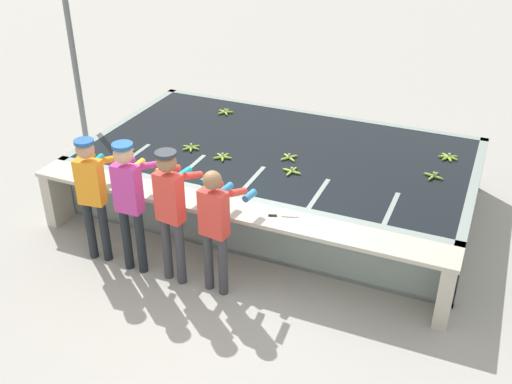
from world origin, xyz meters
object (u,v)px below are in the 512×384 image
object	(u,v)px
banana_bunch_floating_3	(125,151)
banana_bunch_floating_7	(434,176)
banana_bunch_floating_2	(292,171)
banana_bunch_ledge_0	(173,193)
worker_3	(216,221)
banana_bunch_floating_5	(223,157)
banana_bunch_floating_6	(191,147)
support_post_left	(76,69)
banana_bunch_floating_1	(289,157)
worker_2	(172,204)
banana_bunch_floating_0	(225,112)
knife_0	(279,216)
worker_1	(130,195)
worker_0	(93,188)
banana_bunch_floating_4	(449,157)

from	to	relation	value
banana_bunch_floating_3	banana_bunch_floating_7	distance (m)	4.24
banana_bunch_floating_2	banana_bunch_ledge_0	distance (m)	1.61
worker_3	banana_bunch_floating_5	bearing A→B (deg)	113.69
banana_bunch_floating_2	banana_bunch_floating_6	xyz separation A→B (m)	(-1.58, 0.12, -0.00)
support_post_left	banana_bunch_floating_1	bearing A→B (deg)	-3.19
worker_2	worker_3	bearing A→B (deg)	1.72
worker_2	banana_bunch_floating_0	xyz separation A→B (m)	(-0.87, 3.19, -0.19)
banana_bunch_ledge_0	knife_0	size ratio (longest dim) A/B	0.76
worker_1	banana_bunch_floating_2	size ratio (longest dim) A/B	6.08
banana_bunch_floating_3	support_post_left	distance (m)	1.88
banana_bunch_floating_6	support_post_left	world-z (taller)	support_post_left
banana_bunch_floating_7	knife_0	bearing A→B (deg)	-131.39
worker_2	banana_bunch_floating_5	world-z (taller)	worker_2
banana_bunch_floating_2	banana_bunch_ledge_0	size ratio (longest dim) A/B	1.10
worker_1	worker_3	world-z (taller)	worker_1
worker_0	banana_bunch_ledge_0	distance (m)	0.97
banana_bunch_floating_2	banana_bunch_floating_4	bearing A→B (deg)	34.26
worker_2	support_post_left	bearing A→B (deg)	143.23
banana_bunch_floating_6	support_post_left	xyz separation A→B (m)	(-2.25, 0.45, 0.75)
worker_0	banana_bunch_floating_4	bearing A→B (deg)	37.20
banana_bunch_floating_2	banana_bunch_floating_3	world-z (taller)	same
banana_bunch_floating_1	banana_bunch_floating_4	world-z (taller)	same
banana_bunch_floating_3	worker_0	bearing A→B (deg)	-71.91
banana_bunch_floating_0	support_post_left	xyz separation A→B (m)	(-2.11, -0.97, 0.75)
worker_0	worker_2	size ratio (longest dim) A/B	0.96
banana_bunch_floating_1	support_post_left	world-z (taller)	support_post_left
banana_bunch_floating_1	banana_bunch_floating_2	distance (m)	0.41
banana_bunch_ledge_0	banana_bunch_floating_7	bearing A→B (deg)	30.96
worker_0	banana_bunch_floating_2	world-z (taller)	worker_0
worker_3	worker_1	bearing A→B (deg)	-178.65
worker_0	banana_bunch_floating_6	distance (m)	1.80
worker_3	support_post_left	distance (m)	4.22
worker_3	banana_bunch_floating_5	xyz separation A→B (m)	(-0.73, 1.66, -0.09)
banana_bunch_floating_4	banana_bunch_ledge_0	world-z (taller)	banana_bunch_ledge_0
worker_3	banana_bunch_floating_4	bearing A→B (deg)	53.34
banana_bunch_floating_0	banana_bunch_floating_7	size ratio (longest dim) A/B	1.00
banana_bunch_floating_2	banana_bunch_floating_7	xyz separation A→B (m)	(1.75, 0.60, 0.00)
banana_bunch_floating_3	banana_bunch_floating_7	size ratio (longest dim) A/B	1.01
worker_3	worker_0	bearing A→B (deg)	-179.97
banana_bunch_ledge_0	knife_0	distance (m)	1.39
banana_bunch_floating_1	banana_bunch_ledge_0	bearing A→B (deg)	-122.69
banana_bunch_floating_3	banana_bunch_floating_6	size ratio (longest dim) A/B	1.00
worker_3	banana_bunch_ledge_0	distance (m)	0.98
worker_1	worker_2	bearing A→B (deg)	0.99
worker_1	banana_bunch_floating_2	bearing A→B (deg)	49.69
banana_bunch_floating_1	banana_bunch_floating_3	xyz separation A→B (m)	(-2.21, -0.72, -0.00)
worker_0	banana_bunch_floating_4	xyz separation A→B (m)	(3.81, 2.89, -0.15)
banana_bunch_floating_1	banana_bunch_floating_5	world-z (taller)	same
banana_bunch_floating_2	banana_bunch_floating_4	xyz separation A→B (m)	(1.85, 1.26, -0.00)
worker_2	banana_bunch_ledge_0	xyz separation A→B (m)	(-0.29, 0.52, -0.19)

